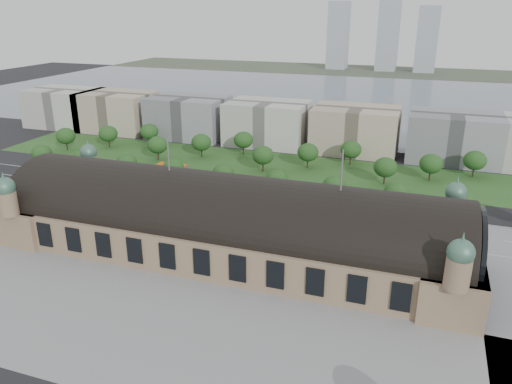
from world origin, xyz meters
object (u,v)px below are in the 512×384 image
(parked_car_5, at_px, (173,209))
(bus_west, at_px, (247,213))
(traffic_car_4, at_px, (261,207))
(parked_car_1, at_px, (129,207))
(traffic_car_2, at_px, (110,189))
(parked_car_2, at_px, (96,199))
(traffic_car_1, at_px, (97,182))
(traffic_car_5, at_px, (409,217))
(parked_car_0, at_px, (78,195))
(bus_east, at_px, (355,224))
(parked_car_6, at_px, (206,217))
(petrol_station, at_px, (175,168))
(parked_car_4, at_px, (145,209))
(bus_mid, at_px, (257,216))
(traffic_car_6, at_px, (437,236))
(parked_car_3, at_px, (148,209))

(parked_car_5, height_order, bus_west, bus_west)
(traffic_car_4, bearing_deg, parked_car_1, -69.37)
(parked_car_1, height_order, bus_west, bus_west)
(traffic_car_2, xyz_separation_m, parked_car_2, (2.03, -12.05, -0.06))
(traffic_car_1, bearing_deg, traffic_car_4, -93.72)
(traffic_car_5, distance_m, parked_car_0, 133.93)
(bus_east, bearing_deg, parked_car_6, 96.82)
(traffic_car_1, bearing_deg, parked_car_5, -110.61)
(petrol_station, height_order, bus_east, petrol_station)
(parked_car_4, bearing_deg, bus_east, 69.64)
(parked_car_0, bearing_deg, bus_mid, 57.44)
(petrol_station, distance_m, traffic_car_6, 122.18)
(traffic_car_1, xyz_separation_m, parked_car_2, (12.85, -18.09, -0.09))
(petrol_station, relative_size, traffic_car_5, 2.90)
(parked_car_2, relative_size, bus_west, 0.35)
(petrol_station, height_order, parked_car_3, petrol_station)
(parked_car_1, xyz_separation_m, bus_east, (86.89, 10.30, 1.14))
(traffic_car_6, height_order, parked_car_1, parked_car_1)
(traffic_car_5, height_order, parked_car_4, parked_car_4)
(traffic_car_4, relative_size, parked_car_1, 0.77)
(bus_west, xyz_separation_m, bus_east, (40.02, 3.03, -0.05))
(traffic_car_1, height_order, parked_car_2, traffic_car_1)
(petrol_station, bearing_deg, traffic_car_5, -9.48)
(traffic_car_1, relative_size, parked_car_0, 1.17)
(petrol_station, xyz_separation_m, traffic_car_6, (117.94, -31.85, -2.31))
(petrol_station, xyz_separation_m, traffic_car_1, (-27.11, -23.38, -2.18))
(traffic_car_5, height_order, bus_west, bus_west)
(traffic_car_6, relative_size, parked_car_3, 1.14)
(parked_car_2, xyz_separation_m, bus_mid, (68.42, 3.19, 1.01))
(traffic_car_4, relative_size, parked_car_3, 0.97)
(traffic_car_6, xyz_separation_m, parked_car_6, (-82.03, -11.82, 0.07))
(traffic_car_4, height_order, bus_mid, bus_mid)
(parked_car_0, bearing_deg, parked_car_4, 49.37)
(petrol_station, relative_size, traffic_car_6, 3.04)
(traffic_car_1, relative_size, parked_car_5, 1.02)
(traffic_car_2, xyz_separation_m, parked_car_0, (-7.91, -10.86, -0.08))
(traffic_car_2, bearing_deg, parked_car_2, 11.71)
(parked_car_6, xyz_separation_m, bus_mid, (18.26, 5.38, 0.99))
(traffic_car_6, bearing_deg, parked_car_2, -84.85)
(traffic_car_2, relative_size, traffic_car_6, 1.16)
(traffic_car_1, distance_m, parked_car_1, 36.53)
(parked_car_0, xyz_separation_m, bus_east, (113.94, 6.30, 1.18))
(parked_car_4, height_order, parked_car_6, parked_car_4)
(bus_west, distance_m, bus_mid, 4.62)
(traffic_car_1, height_order, parked_car_1, traffic_car_1)
(parked_car_3, xyz_separation_m, bus_east, (78.63, 9.95, 1.15))
(parked_car_2, height_order, parked_car_3, parked_car_3)
(parked_car_3, bearing_deg, traffic_car_5, 80.32)
(parked_car_0, bearing_deg, parked_car_2, 49.17)
(bus_mid, distance_m, bus_east, 35.84)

